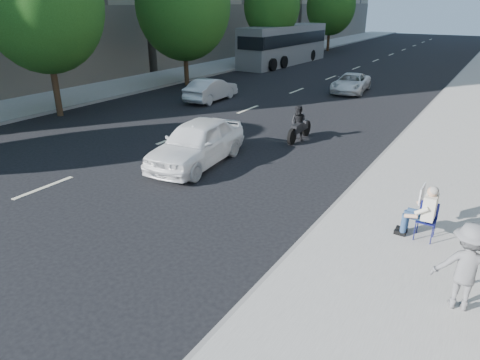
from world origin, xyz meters
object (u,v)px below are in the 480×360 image
Objects in this scene: jogger at (466,267)px; white_sedan_far at (351,83)px; seated_protester at (423,209)px; motorcycle at (299,125)px; white_sedan_near at (197,143)px; bus at (284,45)px; white_sedan_mid at (211,90)px.

jogger reaches higher than white_sedan_far.
seated_protester is 8.16m from motorcycle.
white_sedan_near is (-7.53, 1.53, -0.12)m from seated_protester.
bus is at bearing -69.13° from jogger.
white_sedan_near is 10.30m from white_sedan_mid.
white_sedan_near is 2.18× the size of motorcycle.
white_sedan_near is 15.27m from white_sedan_far.
white_sedan_near reaches higher than white_sedan_mid.
white_sedan_near is at bearing -114.17° from motorcycle.
jogger is at bearing -72.45° from white_sedan_far.
motorcycle is (-5.70, 5.83, -0.24)m from seated_protester.
motorcycle is at bearing -60.14° from bus.
jogger reaches higher than white_sedan_mid.
jogger is (1.08, -2.20, 0.10)m from seated_protester.
bus is at bearing 116.73° from motorcycle.
motorcycle is at bearing 134.33° from seated_protester.
white_sedan_near is at bearing -97.25° from white_sedan_far.
white_sedan_near is 4.68m from motorcycle.
white_sedan_mid is 16.79m from bus.
seated_protester reaches higher than motorcycle.
white_sedan_near is (-8.61, 3.72, -0.21)m from jogger.
bus is (-9.46, 9.78, 1.08)m from white_sedan_far.
seated_protester is at bearing 139.51° from white_sedan_mid.
jogger is 0.43× the size of white_sedan_mid.
white_sedan_far is at bearing -43.93° from bus.
jogger is 0.37× the size of white_sedan_near.
white_sedan_far is (0.34, 15.26, -0.20)m from white_sedan_near.
white_sedan_far is at bearing 96.64° from motorcycle.
white_sedan_far is 0.33× the size of bus.
white_sedan_near is 1.17× the size of white_sedan_mid.
bus is at bearing 128.08° from white_sedan_far.
jogger is at bearing -63.94° from seated_protester.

